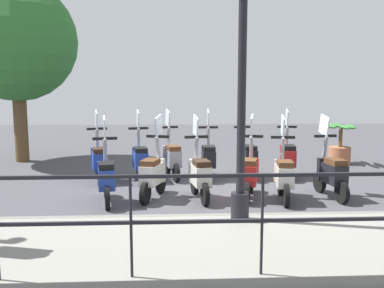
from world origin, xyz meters
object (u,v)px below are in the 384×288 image
at_px(lamp_post_near, 242,93).
at_px(tree_large, 16,41).
at_px(potted_palm, 340,147).
at_px(scooter_far_2, 209,157).
at_px(scooter_far_5, 99,160).
at_px(scooter_near_1, 284,175).
at_px(scooter_far_4, 140,159).
at_px(scooter_far_3, 172,157).
at_px(scooter_near_4, 153,173).
at_px(scooter_near_5, 106,177).
at_px(scooter_far_1, 247,157).
at_px(scooter_far_0, 288,157).
at_px(scooter_near_0, 331,172).
at_px(scooter_near_3, 200,174).
at_px(scooter_near_2, 250,173).

distance_m(lamp_post_near, tree_large, 7.81).
xyz_separation_m(potted_palm, scooter_far_2, (-1.63, 3.64, 0.04)).
xyz_separation_m(tree_large, scooter_far_5, (-2.60, -2.52, -2.74)).
relative_size(scooter_far_2, scooter_far_5, 1.00).
height_order(scooter_near_1, scooter_far_4, same).
relative_size(lamp_post_near, scooter_far_3, 2.69).
height_order(scooter_near_1, scooter_near_4, same).
bearing_deg(scooter_near_5, scooter_far_4, -25.07).
xyz_separation_m(potted_palm, scooter_far_1, (-1.57, 2.77, 0.04)).
bearing_deg(scooter_far_5, scooter_far_4, -101.29).
distance_m(scooter_near_1, scooter_far_0, 2.00).
distance_m(potted_palm, scooter_near_0, 3.69).
bearing_deg(scooter_far_3, scooter_near_1, -148.29).
xyz_separation_m(scooter_near_4, scooter_near_5, (-0.26, 0.82, 0.00)).
bearing_deg(scooter_far_2, scooter_near_1, -145.85).
relative_size(scooter_far_3, scooter_far_4, 1.00).
distance_m(scooter_near_5, scooter_far_0, 4.24).
distance_m(scooter_near_3, scooter_far_5, 2.60).
bearing_deg(scooter_near_0, scooter_near_4, 80.36).
bearing_deg(scooter_near_3, scooter_near_0, -99.22).
relative_size(potted_palm, scooter_far_0, 0.69).
relative_size(tree_large, scooter_far_0, 3.14).
distance_m(scooter_near_1, scooter_near_3, 1.52).
height_order(scooter_far_1, scooter_far_5, same).
relative_size(lamp_post_near, scooter_near_3, 2.69).
height_order(tree_large, scooter_near_0, tree_large).
bearing_deg(scooter_far_0, scooter_far_5, 100.61).
distance_m(tree_large, scooter_far_1, 6.82).
distance_m(scooter_near_1, scooter_far_4, 3.23).
relative_size(scooter_near_0, scooter_near_3, 1.00).
relative_size(scooter_near_2, scooter_near_5, 1.00).
bearing_deg(scooter_far_3, scooter_far_5, 85.00).
xyz_separation_m(scooter_near_0, scooter_far_0, (1.75, 0.33, 0.00)).
xyz_separation_m(potted_palm, scooter_near_2, (-3.33, 3.03, 0.04)).
bearing_deg(scooter_near_1, lamp_post_near, 152.96).
xyz_separation_m(scooter_near_5, scooter_far_3, (1.97, -1.16, 0.00)).
relative_size(scooter_near_3, scooter_far_0, 1.00).
distance_m(scooter_near_5, scooter_far_3, 2.29).
bearing_deg(scooter_far_5, scooter_near_0, -123.02).
relative_size(scooter_near_4, scooter_near_5, 1.00).
height_order(lamp_post_near, scooter_near_3, lamp_post_near).
bearing_deg(scooter_near_1, scooter_far_5, 72.23).
bearing_deg(scooter_near_3, lamp_post_near, -173.49).
bearing_deg(scooter_far_4, scooter_near_2, -136.42).
relative_size(scooter_near_5, scooter_far_3, 1.00).
bearing_deg(scooter_far_4, scooter_far_0, -97.33).
height_order(tree_large, scooter_near_3, tree_large).
height_order(scooter_near_2, scooter_near_4, same).
height_order(scooter_near_0, scooter_far_4, same).
xyz_separation_m(scooter_near_5, scooter_far_1, (1.97, -2.86, 0.00)).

